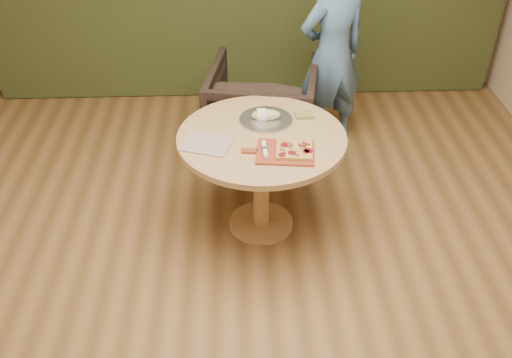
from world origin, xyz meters
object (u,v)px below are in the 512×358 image
Objects in this scene: pedestal_table at (262,154)px; pizza_paddle at (283,152)px; armchair at (263,106)px; cutlery_roll at (265,149)px; person_standing at (332,54)px; bread_roll at (265,115)px; flatbread_pizza at (294,149)px; serving_tray at (266,120)px.

pedestal_table is 2.38× the size of pizza_paddle.
pedestal_table is 1.27× the size of armchair.
cutlery_roll is 0.12× the size of person_standing.
armchair is at bearing 99.40° from pizza_paddle.
armchair is at bearing 87.86° from bread_roll.
bread_roll is (-0.16, 0.40, 0.02)m from flatbread_pizza.
serving_tray is at bearing 108.32° from pizza_paddle.
flatbread_pizza is at bearing -49.06° from pedestal_table.
cutlery_roll is at bearing -92.86° from bread_roll.
cutlery_roll is 0.56× the size of serving_tray.
armchair is at bearing -5.88° from person_standing.
bread_roll is 0.86m from armchair.
bread_roll is 1.11m from person_standing.
bread_roll is (-0.09, 0.40, 0.04)m from pizza_paddle.
serving_tray is at bearing 83.52° from cutlery_roll.
pedestal_table is at bearing 96.66° from armchair.
bread_roll reaches higher than pizza_paddle.
bread_roll reaches higher than flatbread_pizza.
person_standing is at bearing 61.30° from pedestal_table.
bread_roll is at bearing 97.91° from armchair.
cutlery_roll is at bearing 43.42° from person_standing.
pizza_paddle is 0.12m from cutlery_roll.
flatbread_pizza is (0.19, -0.22, 0.17)m from pedestal_table.
cutlery_roll is at bearing 178.69° from flatbread_pizza.
flatbread_pizza is 0.18m from cutlery_roll.
armchair is (0.03, 0.78, -0.36)m from bread_roll.
person_standing is at bearing 58.37° from serving_tray.
cutlery_roll is (0.01, -0.21, 0.17)m from pedestal_table.
bread_roll is at bearing 35.84° from person_standing.
flatbread_pizza is (0.07, -0.00, 0.02)m from pizza_paddle.
serving_tray is (0.04, 0.19, 0.15)m from pedestal_table.
flatbread_pizza is 1.42m from person_standing.
person_standing reaches higher than serving_tray.
armchair is (-0.13, 1.18, -0.35)m from flatbread_pizza.
person_standing is (0.56, 0.16, 0.37)m from armchair.
cutlery_roll is 0.23× the size of armchair.
flatbread_pizza is 1.24m from armchair.
armchair is (0.05, 1.18, -0.35)m from cutlery_roll.
pedestal_table is 0.68× the size of person_standing.
serving_tray is 1.84× the size of bread_roll.
cutlery_roll is at bearing -87.82° from pedestal_table.
flatbread_pizza is 0.15× the size of person_standing.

